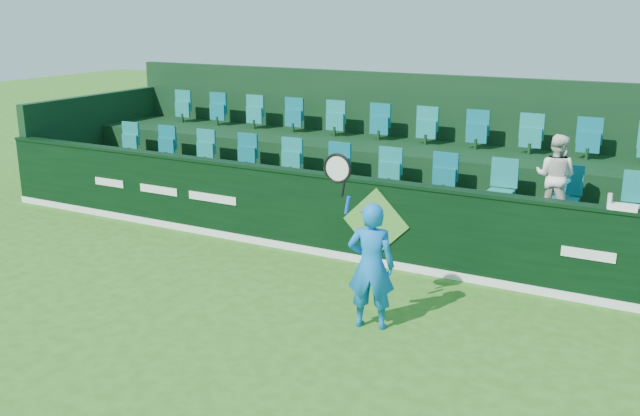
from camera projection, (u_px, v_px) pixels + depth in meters
The scene contains 11 objects.
ground at pixel (230, 374), 7.82m from camera, with size 60.00×60.00×0.00m, color #2B6718.
sponsor_hoarding at pixel (379, 222), 11.02m from camera, with size 16.00×0.25×1.35m.
stand_tier_front at pixel (405, 221), 12.03m from camera, with size 16.00×2.00×0.80m, color black.
stand_tier_back at pixel (442, 183), 13.58m from camera, with size 16.00×1.80×1.30m, color black.
stand_rear at pixel (451, 150), 13.80m from camera, with size 16.00×4.10×2.60m.
seat_row_front at pixel (415, 176), 12.18m from camera, with size 13.50×0.50×0.60m, color #167B76.
seat_row_back at pixel (450, 132), 13.57m from camera, with size 13.50×0.50×0.60m, color #167B76.
tennis_player at pixel (371, 264), 8.77m from camera, with size 0.98×0.53×2.23m.
spectator_left at pixel (555, 176), 10.68m from camera, with size 0.62×0.48×1.28m, color white.
towel at pixel (623, 207), 9.26m from camera, with size 0.37×0.24×0.05m, color white.
drinks_bottle at pixel (610, 200), 9.32m from camera, with size 0.06×0.06×0.19m, color silver.
Camera 1 is at (4.21, -5.72, 3.87)m, focal length 40.00 mm.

